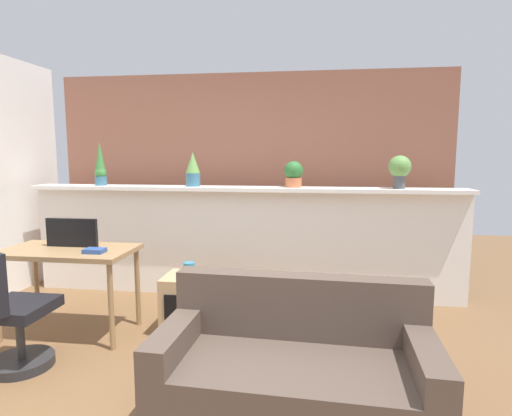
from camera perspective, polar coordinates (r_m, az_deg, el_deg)
ground_plane at (r=2.96m, az=-9.12°, el=-24.23°), size 12.00×12.00×0.00m
divider_wall at (r=4.58m, az=-1.93°, el=-4.84°), size 4.68×0.16×1.16m
plant_shelf at (r=4.45m, az=-2.05°, el=2.64°), size 4.68×0.33×0.04m
brick_wall_behind at (r=5.07m, az=-0.80°, el=3.99°), size 4.68×0.10×2.50m
potted_plant_0 at (r=4.97m, az=-20.54°, el=5.39°), size 0.13×0.13×0.49m
potted_plant_1 at (r=4.58m, az=-8.64°, el=5.28°), size 0.15×0.15×0.37m
potted_plant_2 at (r=4.41m, az=5.16°, el=4.68°), size 0.20×0.20×0.28m
potted_plant_3 at (r=4.46m, az=19.06°, el=5.10°), size 0.22×0.22×0.34m
desk at (r=3.92m, az=-24.29°, el=-6.31°), size 1.10×0.60×0.75m
tv_monitor at (r=3.95m, az=-23.89°, el=-3.10°), size 0.46×0.04×0.25m
office_chair at (r=3.52m, az=-30.57°, el=-12.91°), size 0.52×0.52×0.91m
side_cube_shelf at (r=3.79m, az=-9.35°, el=-12.76°), size 0.40×0.41×0.50m
vase_on_shelf at (r=3.69m, az=-9.13°, el=-8.27°), size 0.10×0.10×0.12m
book_on_desk at (r=3.66m, az=-21.23°, el=-5.47°), size 0.16×0.12×0.04m
couch at (r=2.61m, az=5.30°, el=-21.68°), size 1.59×0.83×0.80m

